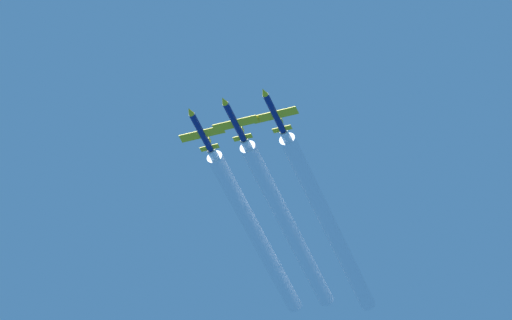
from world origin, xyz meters
TOP-DOWN VIEW (x-y plane):
  - jet_far_left at (-7.68, 0.29)m, footprint 9.08×13.23m
  - jet_inner_left at (0.34, 0.89)m, footprint 9.08×13.23m
  - jet_center at (7.65, -0.04)m, footprint 9.08×13.23m
  - smoke_trail_far_left at (-7.68, -35.36)m, footprint 3.27×59.28m
  - smoke_trail_inner_left at (0.34, -32.59)m, footprint 3.27×54.92m
  - smoke_trail_center at (7.65, -33.08)m, footprint 3.27×54.04m

SIDE VIEW (x-z plane):
  - smoke_trail_inner_left at x=0.34m, z-range 254.58..257.85m
  - jet_inner_left at x=0.34m, z-range 254.66..257.84m
  - smoke_trail_center at x=7.65m, z-range 254.80..258.07m
  - jet_center at x=7.65m, z-range 254.87..258.05m
  - smoke_trail_far_left at x=-7.68m, z-range 254.99..258.26m
  - jet_far_left at x=-7.68m, z-range 255.07..258.25m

